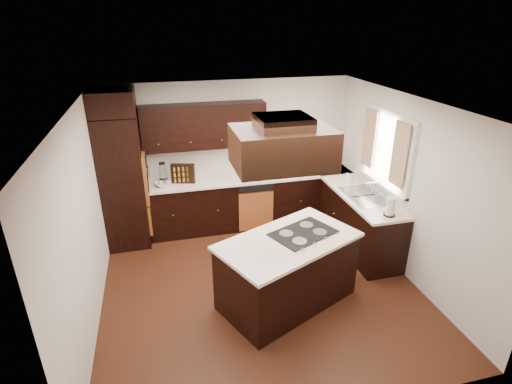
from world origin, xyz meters
TOP-DOWN VIEW (x-y plane):
  - floor at (0.00, 0.00)m, footprint 4.20×4.20m
  - ceiling at (0.00, 0.00)m, footprint 4.20×4.20m
  - wall_back at (0.00, 2.11)m, footprint 4.20×0.02m
  - wall_front at (0.00, -2.11)m, footprint 4.20×0.02m
  - wall_left at (-2.11, 0.00)m, footprint 0.02×4.20m
  - wall_right at (2.11, 0.00)m, footprint 0.02×4.20m
  - oven_column at (-1.78, 1.71)m, footprint 0.65×0.75m
  - wall_oven_face at (-1.43, 1.71)m, footprint 0.05×0.62m
  - base_cabinets_back at (0.03, 1.80)m, footprint 2.93×0.60m
  - base_cabinets_right at (1.80, 0.90)m, footprint 0.60×2.40m
  - countertop_back at (0.03, 1.79)m, footprint 2.93×0.63m
  - countertop_right at (1.79, 0.90)m, footprint 0.63×2.40m
  - upper_cabinets at (-0.43, 1.93)m, footprint 2.00×0.34m
  - dishwasher_front at (0.33, 1.50)m, footprint 0.60×0.05m
  - window_frame at (2.07, 0.55)m, footprint 0.06×1.32m
  - window_pane at (2.10, 0.55)m, footprint 0.00×1.20m
  - curtain_left at (2.01, 0.13)m, footprint 0.02×0.34m
  - curtain_right at (2.01, 0.97)m, footprint 0.02×0.34m
  - sink_rim at (1.80, 0.55)m, footprint 0.52×0.84m
  - island at (0.26, -0.40)m, footprint 1.90×1.52m
  - island_top at (0.26, -0.40)m, footprint 1.98×1.60m
  - cooktop at (0.49, -0.30)m, footprint 0.94×0.80m
  - range_hood at (0.10, -0.55)m, footprint 1.05×0.72m
  - hood_duct at (0.10, -0.55)m, footprint 0.55×0.50m
  - blender_base at (-1.16, 1.76)m, footprint 0.15×0.15m
  - blender_pitcher at (-1.16, 1.76)m, footprint 0.13×0.13m
  - spice_rack at (-0.84, 1.78)m, footprint 0.39×0.20m
  - mixing_bowl at (-1.17, 1.72)m, footprint 0.32×0.32m
  - soap_bottle at (1.75, 1.07)m, footprint 0.11×0.11m
  - paper_towel at (1.81, -0.13)m, footprint 0.14×0.14m

SIDE VIEW (x-z plane):
  - floor at x=0.00m, z-range -0.02..0.00m
  - dishwasher_front at x=0.33m, z-range 0.04..0.76m
  - base_cabinets_back at x=0.03m, z-range 0.00..0.88m
  - base_cabinets_right at x=1.80m, z-range 0.00..0.88m
  - island at x=0.26m, z-range 0.00..0.88m
  - countertop_back at x=0.03m, z-range 0.88..0.92m
  - countertop_right at x=1.79m, z-range 0.88..0.92m
  - island_top at x=0.26m, z-range 0.88..0.92m
  - sink_rim at x=1.80m, z-range 0.92..0.93m
  - cooktop at x=0.49m, z-range 0.92..0.93m
  - mixing_bowl at x=-1.17m, z-range 0.92..0.98m
  - blender_base at x=-1.16m, z-range 0.92..1.02m
  - soap_bottle at x=1.75m, z-range 0.92..1.11m
  - paper_towel at x=1.81m, z-range 0.92..1.19m
  - oven_column at x=-1.78m, z-range 0.00..2.12m
  - spice_rack at x=-0.84m, z-range 0.92..1.24m
  - wall_oven_face at x=-1.43m, z-range 0.73..1.51m
  - blender_pitcher at x=-1.16m, z-range 1.02..1.28m
  - wall_back at x=0.00m, z-range 0.00..2.50m
  - wall_front at x=0.00m, z-range 0.00..2.50m
  - wall_left at x=-2.11m, z-range 0.00..2.50m
  - wall_right at x=2.11m, z-range 0.00..2.50m
  - window_frame at x=2.07m, z-range 1.09..2.21m
  - window_pane at x=2.10m, z-range 1.15..2.15m
  - curtain_left at x=2.01m, z-range 1.25..2.15m
  - curtain_right at x=2.01m, z-range 1.25..2.15m
  - upper_cabinets at x=-0.43m, z-range 1.45..2.17m
  - range_hood at x=0.10m, z-range 1.95..2.37m
  - hood_duct at x=0.10m, z-range 2.37..2.50m
  - ceiling at x=0.00m, z-range 2.50..2.52m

